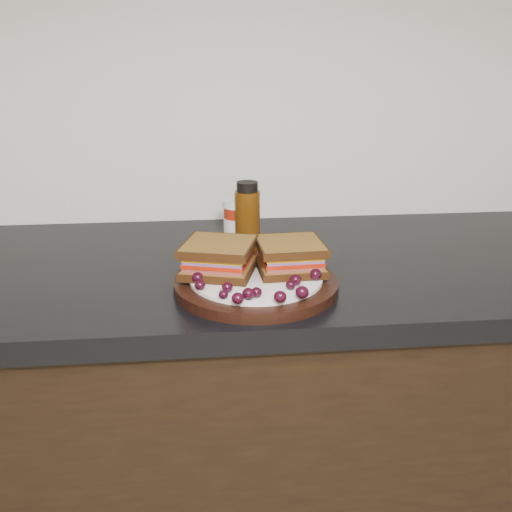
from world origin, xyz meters
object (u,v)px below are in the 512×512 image
(plate, at_px, (256,284))
(condiment_jar, at_px, (239,222))
(oil_bottle, at_px, (247,216))
(sandwich_left, at_px, (219,257))

(plate, bearing_deg, condiment_jar, 92.54)
(plate, xyz_separation_m, oil_bottle, (0.00, 0.21, 0.06))
(condiment_jar, bearing_deg, plate, -87.46)
(condiment_jar, distance_m, oil_bottle, 0.04)
(plate, xyz_separation_m, sandwich_left, (-0.06, 0.02, 0.04))
(sandwich_left, distance_m, condiment_jar, 0.22)
(sandwich_left, xyz_separation_m, oil_bottle, (0.07, 0.18, 0.02))
(plate, height_order, oil_bottle, oil_bottle)
(plate, xyz_separation_m, condiment_jar, (-0.01, 0.24, 0.04))
(oil_bottle, bearing_deg, sandwich_left, -109.58)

